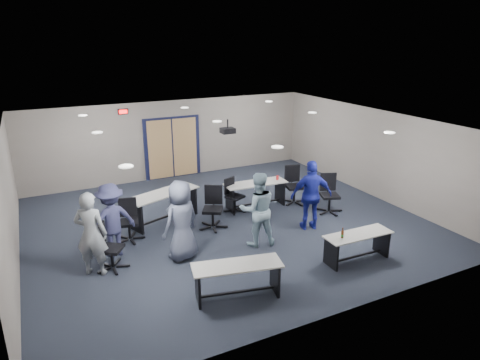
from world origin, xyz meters
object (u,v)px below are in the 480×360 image
chair_back_a (129,221)px  person_gray (91,234)px  chair_back_c (235,195)px  person_navy (311,195)px  chair_back_b (213,208)px  chair_loose_left (111,247)px  table_back_right (256,190)px  table_front_right (357,242)px  person_back (111,220)px  person_lightblue (258,209)px  chair_loose_right (330,194)px  person_plaid (181,221)px  table_front_left (237,275)px  chair_back_d (295,185)px  table_back_left (164,202)px

chair_back_a → person_gray: size_ratio=0.56×
chair_back_a → chair_back_c: bearing=21.7°
chair_back_a → person_navy: person_navy is taller
chair_back_b → chair_loose_left: size_ratio=1.08×
table_back_right → chair_loose_left: size_ratio=1.80×
table_front_right → person_back: 5.50m
person_lightblue → chair_loose_right: bearing=-150.0°
chair_back_c → person_navy: (1.25, -1.89, 0.43)m
person_plaid → table_front_left: bearing=82.3°
chair_loose_right → person_lightblue: (-2.77, -0.80, 0.35)m
chair_loose_right → person_lightblue: 2.90m
chair_loose_left → table_back_right: bearing=-34.3°
chair_back_a → person_navy: (4.36, -1.40, 0.40)m
table_front_left → table_back_right: table_back_right is taller
person_lightblue → person_back: person_lightblue is taller
person_navy → person_back: 4.91m
table_front_left → chair_loose_left: size_ratio=1.74×
table_front_left → table_front_right: bearing=14.4°
table_front_right → chair_back_a: 5.39m
table_front_right → chair_back_b: chair_back_b is taller
table_front_left → chair_back_a: bearing=124.2°
chair_back_c → person_back: person_back is taller
chair_back_a → chair_back_d: 4.99m
chair_back_c → chair_loose_left: (-3.75, -1.68, 0.03)m
chair_back_d → person_gray: person_gray is taller
chair_back_c → person_plaid: person_plaid is taller
chair_back_c → person_navy: bearing=-80.3°
table_back_right → table_back_left: bearing=179.1°
chair_back_b → person_plaid: size_ratio=0.61×
chair_back_c → person_lightblue: person_lightblue is taller
person_gray → person_lightblue: 3.73m
table_back_left → person_navy: bearing=-53.6°
chair_loose_left → person_lightblue: (3.34, -0.38, 0.39)m
chair_back_c → person_lightblue: size_ratio=0.54×
chair_loose_left → table_front_right: bearing=-78.3°
table_front_left → chair_back_b: bearing=88.2°
chair_back_d → person_gray: (-5.99, -1.51, 0.35)m
table_back_right → person_plaid: bearing=-143.1°
chair_back_a → chair_loose_right: chair_loose_right is taller
chair_back_b → chair_loose_right: bearing=21.7°
person_back → person_lightblue: bearing=150.9°
table_back_left → chair_back_d: (3.88, -0.45, 0.01)m
person_gray → person_plaid: size_ratio=1.00×
chair_back_b → person_navy: (2.25, -1.14, 0.36)m
chair_loose_right → table_back_right: bearing=161.7°
person_gray → table_front_right: bearing=-170.9°
table_back_right → chair_back_d: bearing=-9.5°
chair_back_a → person_gray: person_gray is taller
chair_back_c → person_gray: 4.47m
table_back_left → table_front_right: bearing=-71.5°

